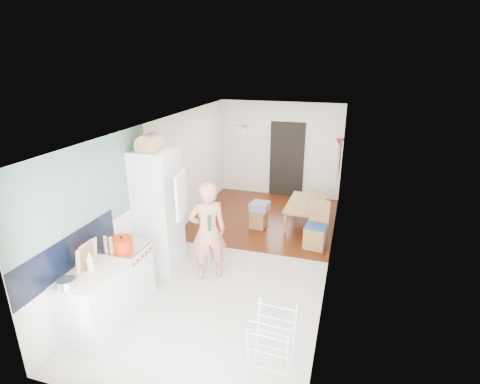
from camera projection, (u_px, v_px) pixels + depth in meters
The scene contains 32 objects.
room_shell at pixel (242, 194), 6.70m from camera, with size 3.20×7.00×2.50m, color white, non-canonical shape.
floor at pixel (242, 255), 7.13m from camera, with size 3.20×7.00×0.01m, color beige.
wood_floor_overlay at pixel (264, 217), 8.79m from camera, with size 3.20×3.30×0.01m, color #54200E.
sage_wall_panel at pixel (90, 190), 5.13m from camera, with size 0.02×3.00×1.30m, color slate.
tile_splashback at pixel (70, 254), 4.88m from camera, with size 0.02×1.90×0.50m, color black.
doorway_recess at pixel (287, 160), 9.86m from camera, with size 0.90×0.04×2.00m, color black.
base_cabinet at pixel (96, 304), 5.04m from camera, with size 0.60×0.90×0.86m, color silver.
worktop at pixel (91, 274), 4.89m from camera, with size 0.62×0.92×0.06m, color beige.
range_cooker at pixel (127, 274), 5.71m from camera, with size 0.60×0.60×0.88m, color silver.
cooker_top at pixel (124, 247), 5.56m from camera, with size 0.60×0.60×0.04m, color #B9B9BB.
fridge_housing at pixel (158, 211), 6.41m from camera, with size 0.66×0.66×2.15m, color silver.
fridge_door at pixel (181, 195), 5.81m from camera, with size 0.56×0.04×0.70m, color silver.
fridge_interior at pixel (173, 187), 6.16m from camera, with size 0.02×0.52×0.66m, color white.
pinboard at pixel (339, 158), 7.88m from camera, with size 0.03×0.90×0.70m, color #D7B45F.
pinboard_frame at pixel (339, 158), 7.88m from camera, with size 0.01×0.94×0.74m, color olive.
wall_sconce at pixel (340, 142), 8.40m from camera, with size 0.18×0.18×0.16m, color maroon.
person at pixel (207, 223), 6.11m from camera, with size 0.74×0.48×2.02m, color #D67C66.
dining_table at pixel (306, 215), 8.41m from camera, with size 1.20×0.67×0.42m, color olive.
dining_chair at pixel (316, 226), 7.27m from camera, with size 0.40×0.40×0.95m, color olive, non-canonical shape.
stool at pixel (258, 218), 8.22m from camera, with size 0.33×0.33×0.43m, color olive, non-canonical shape.
grey_drape at pixel (260, 206), 8.09m from camera, with size 0.38×0.38×0.17m, color gray.
drying_rack at pixel (272, 347), 4.27m from camera, with size 0.46×0.42×0.90m, color silver, non-canonical shape.
bread_bin at pixel (149, 145), 5.94m from camera, with size 0.37×0.35×0.20m, color tan, non-canonical shape.
red_casserole at pixel (122, 243), 5.44m from camera, with size 0.31×0.31×0.18m, color #BE2908.
steel_pan at pixel (67, 283), 4.54m from camera, with size 0.22×0.22×0.11m, color #B9B9BB.
held_bottle at pixel (209, 223), 5.96m from camera, with size 0.06×0.06×0.26m, color #163D1B.
bottle_a at pixel (84, 258), 4.94m from camera, with size 0.07×0.07×0.28m, color #163D1B.
bottle_b at pixel (85, 259), 4.93m from camera, with size 0.06×0.06×0.27m, color #163D1B.
bottle_c at pixel (90, 263), 4.89m from camera, with size 0.08×0.08×0.21m, color silver.
pepper_mill_front at pixel (111, 246), 5.33m from camera, with size 0.05×0.05×0.20m, color tan.
pepper_mill_back at pixel (106, 246), 5.35m from camera, with size 0.05×0.05×0.20m, color tan.
chopping_boards at pixel (86, 257), 4.84m from camera, with size 0.04×0.30×0.41m, color tan, non-canonical shape.
Camera 1 is at (1.79, -6.03, 3.57)m, focal length 28.00 mm.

